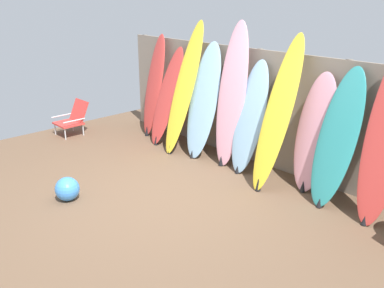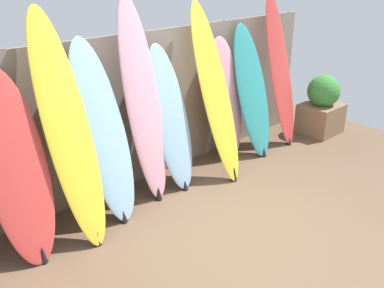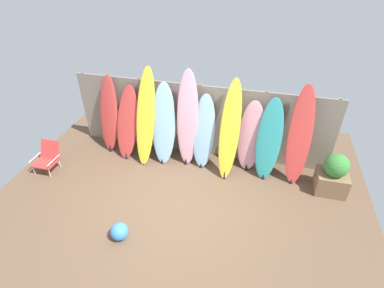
% 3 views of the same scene
% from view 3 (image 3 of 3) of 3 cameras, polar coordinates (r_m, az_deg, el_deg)
% --- Properties ---
extents(ground, '(7.68, 7.68, 0.00)m').
position_cam_3_polar(ground, '(6.12, -3.02, -12.20)').
color(ground, brown).
extents(fence_back, '(6.08, 0.11, 1.80)m').
position_cam_3_polar(fence_back, '(7.09, 1.44, 4.47)').
color(fence_back, gray).
rests_on(fence_back, ground).
extents(surfboard_red_0, '(0.55, 0.55, 1.89)m').
position_cam_3_polar(surfboard_red_0, '(7.53, -15.56, 5.37)').
color(surfboard_red_0, '#D13D38').
rests_on(surfboard_red_0, ground).
extents(surfboard_red_1, '(0.62, 0.72, 1.71)m').
position_cam_3_polar(surfboard_red_1, '(7.26, -12.24, 3.85)').
color(surfboard_red_1, '#D13D38').
rests_on(surfboard_red_1, ground).
extents(surfboard_yellow_2, '(0.46, 0.82, 2.18)m').
position_cam_3_polar(surfboard_yellow_2, '(6.92, -8.84, 4.89)').
color(surfboard_yellow_2, yellow).
rests_on(surfboard_yellow_2, ground).
extents(surfboard_skyblue_3, '(0.61, 0.67, 1.87)m').
position_cam_3_polar(surfboard_skyblue_3, '(6.91, -5.43, 3.68)').
color(surfboard_skyblue_3, '#8CB7D6').
rests_on(surfboard_skyblue_3, ground).
extents(surfboard_pink_4, '(0.54, 0.55, 2.23)m').
position_cam_3_polar(surfboard_pink_4, '(6.72, -0.84, 4.66)').
color(surfboard_pink_4, pink).
rests_on(surfboard_pink_4, ground).
extents(surfboard_skyblue_5, '(0.52, 0.58, 1.69)m').
position_cam_3_polar(surfboard_skyblue_5, '(6.78, 2.25, 2.27)').
color(surfboard_skyblue_5, '#8CB7D6').
rests_on(surfboard_skyblue_5, ground).
extents(surfboard_yellow_6, '(0.45, 0.84, 2.12)m').
position_cam_3_polar(surfboard_yellow_6, '(6.48, 7.20, 2.45)').
color(surfboard_yellow_6, yellow).
rests_on(surfboard_yellow_6, ground).
extents(surfboard_pink_7, '(0.58, 0.42, 1.64)m').
position_cam_3_polar(surfboard_pink_7, '(6.78, 11.07, 1.31)').
color(surfboard_pink_7, pink).
rests_on(surfboard_pink_7, ground).
extents(surfboard_teal_8, '(0.57, 0.66, 1.77)m').
position_cam_3_polar(surfboard_teal_8, '(6.64, 14.44, 0.76)').
color(surfboard_teal_8, teal).
rests_on(surfboard_teal_8, ground).
extents(surfboard_red_9, '(0.52, 0.63, 2.14)m').
position_cam_3_polar(surfboard_red_9, '(6.59, 19.84, 1.26)').
color(surfboard_red_9, '#D13D38').
rests_on(surfboard_red_9, ground).
extents(beach_chair, '(0.50, 0.57, 0.64)m').
position_cam_3_polar(beach_chair, '(7.63, -25.84, -2.17)').
color(beach_chair, silver).
rests_on(beach_chair, ground).
extents(planter_box, '(0.62, 0.54, 0.93)m').
position_cam_3_polar(planter_box, '(6.86, 25.32, -5.33)').
color(planter_box, '#846647').
rests_on(planter_box, ground).
extents(beach_ball, '(0.32, 0.32, 0.32)m').
position_cam_3_polar(beach_ball, '(5.69, -13.66, -15.88)').
color(beach_ball, '#3F8CE5').
rests_on(beach_ball, ground).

